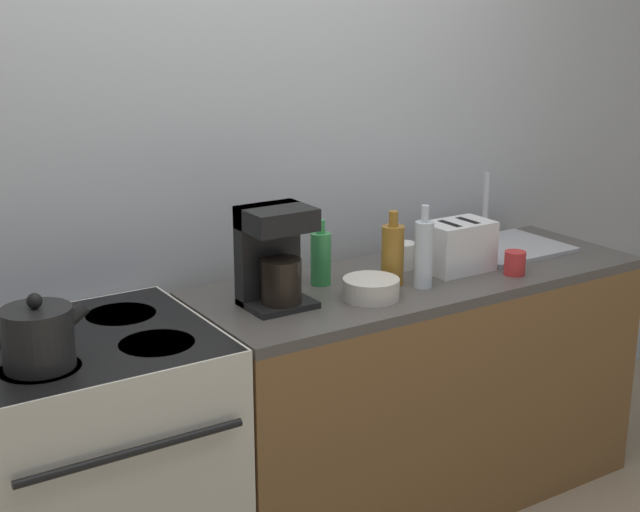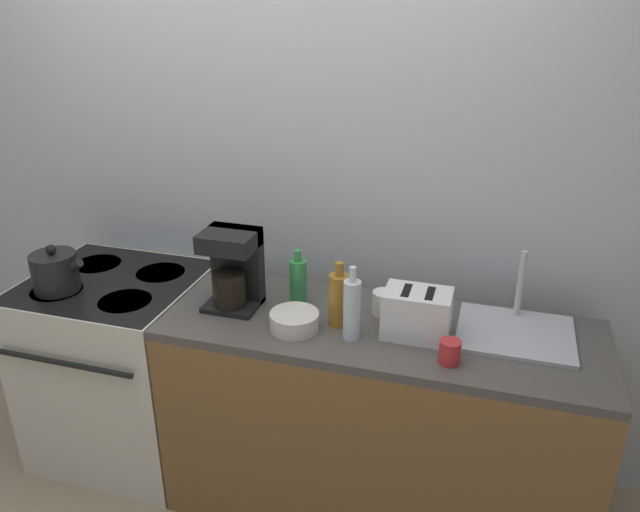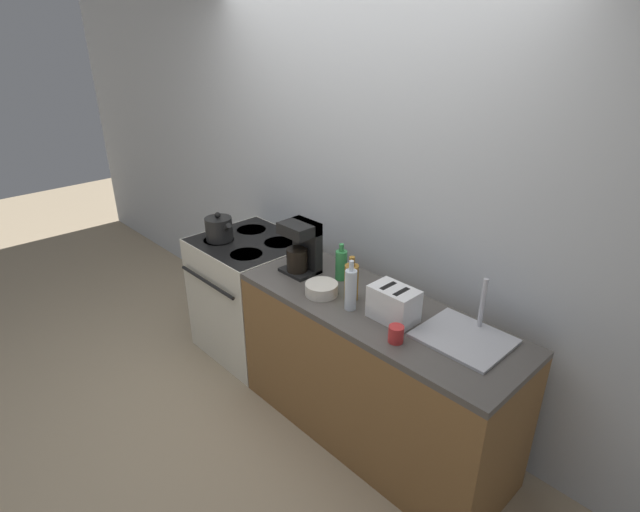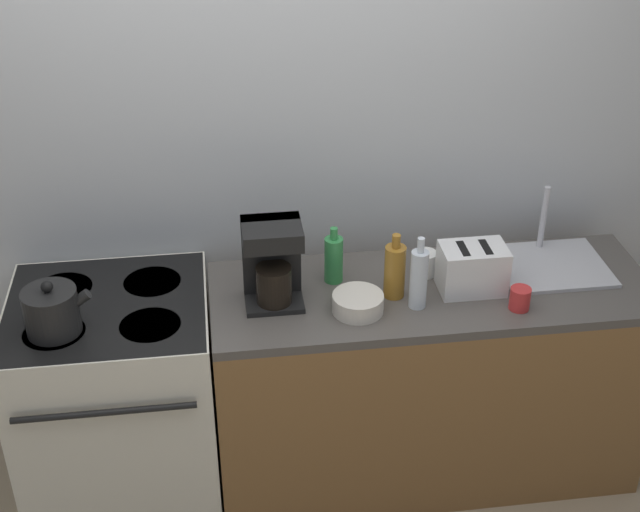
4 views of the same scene
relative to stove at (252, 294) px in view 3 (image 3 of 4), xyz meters
The scene contains 14 objects.
ground_plane 0.84m from the stove, 28.78° to the right, with size 12.00×12.00×0.00m, color tan.
wall_back 1.12m from the stove, 32.59° to the left, with size 8.00×0.05×2.60m.
stove is the anchor object (origin of this frame).
counter_block 1.21m from the stove, ahead, with size 1.67×0.59×0.88m.
kettle 0.55m from the stove, 139.61° to the right, with size 0.24×0.19×0.21m.
toaster 1.45m from the stove, ahead, with size 0.24×0.16×0.18m.
coffee_maker 0.85m from the stove, ahead, with size 0.21×0.18×0.32m.
sink_tray 1.76m from the stove, ahead, with size 0.42×0.36×0.28m.
bottle_green 1.00m from the stove, ahead, with size 0.07×0.07×0.23m.
bottle_clear 1.26m from the stove, ahead, with size 0.06×0.06×0.28m.
bottle_amber 1.18m from the stove, ahead, with size 0.08×0.08×0.26m.
cup_red 1.57m from the stove, ahead, with size 0.07×0.07×0.08m.
cup_white 1.29m from the stove, ahead, with size 0.09×0.09×0.09m.
bowl 1.03m from the stove, ahead, with size 0.19×0.19×0.07m.
Camera 3 is at (2.07, -1.52, 2.27)m, focal length 28.00 mm.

